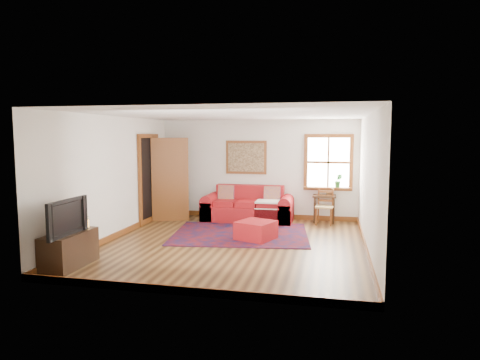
% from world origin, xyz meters
% --- Properties ---
extents(ground, '(5.50, 5.50, 0.00)m').
position_xyz_m(ground, '(0.00, 0.00, 0.00)').
color(ground, '#3A210F').
rests_on(ground, ground).
extents(room_envelope, '(5.04, 5.54, 2.52)m').
position_xyz_m(room_envelope, '(0.00, 0.02, 1.65)').
color(room_envelope, silver).
rests_on(room_envelope, ground).
extents(window, '(1.18, 0.20, 1.38)m').
position_xyz_m(window, '(1.78, 2.70, 1.31)').
color(window, white).
rests_on(window, ground).
extents(doorway, '(0.89, 1.08, 2.14)m').
position_xyz_m(doorway, '(-2.21, 1.78, 1.07)').
color(doorway, black).
rests_on(doorway, ground).
extents(framed_artwork, '(1.05, 0.07, 0.85)m').
position_xyz_m(framed_artwork, '(-0.30, 2.71, 1.55)').
color(framed_artwork, brown).
rests_on(framed_artwork, ground).
extents(persian_rug, '(3.09, 2.61, 0.02)m').
position_xyz_m(persian_rug, '(-0.04, 0.85, 0.01)').
color(persian_rug, '#590C0E').
rests_on(persian_rug, ground).
extents(red_leather_sofa, '(2.21, 0.91, 0.86)m').
position_xyz_m(red_leather_sofa, '(-0.17, 2.32, 0.29)').
color(red_leather_sofa, '#A3151A').
rests_on(red_leather_sofa, ground).
extents(red_ottoman, '(0.87, 0.87, 0.38)m').
position_xyz_m(red_ottoman, '(0.37, 0.44, 0.19)').
color(red_ottoman, '#A3151A').
rests_on(red_ottoman, ground).
extents(side_table, '(0.55, 0.41, 0.66)m').
position_xyz_m(side_table, '(1.68, 2.53, 0.54)').
color(side_table, '#321E10').
rests_on(side_table, ground).
extents(ladder_back_chair, '(0.44, 0.42, 0.85)m').
position_xyz_m(ladder_back_chair, '(1.70, 2.30, 0.46)').
color(ladder_back_chair, tan).
rests_on(ladder_back_chair, ground).
extents(media_cabinet, '(0.46, 1.02, 0.56)m').
position_xyz_m(media_cabinet, '(-2.26, -1.95, 0.28)').
color(media_cabinet, '#321E10').
rests_on(media_cabinet, ground).
extents(television, '(0.13, 0.99, 0.57)m').
position_xyz_m(television, '(-2.24, -2.12, 0.85)').
color(television, black).
rests_on(television, media_cabinet).
extents(candle_hurricane, '(0.12, 0.12, 0.18)m').
position_xyz_m(candle_hurricane, '(-2.21, -1.53, 0.64)').
color(candle_hurricane, silver).
rests_on(candle_hurricane, media_cabinet).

